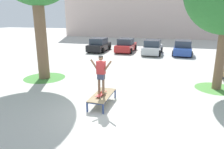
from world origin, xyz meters
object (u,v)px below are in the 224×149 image
car_black (99,45)px  car_silver (152,48)px  car_red (126,46)px  skate_box (102,96)px  skater (101,72)px  skateboard (101,94)px  car_blue (183,48)px

car_black → car_silver: (6.13, -0.24, 0.00)m
car_red → car_silver: 3.16m
car_black → skate_box: bearing=-69.1°
skater → car_black: 15.50m
skateboard → car_blue: bearing=75.9°
skate_box → skateboard: bearing=-89.2°
skate_box → car_black: car_black is taller
skater → car_silver: 14.27m
skateboard → car_silver: 14.25m
skate_box → car_silver: 14.13m
car_red → car_black: bearing=-170.6°
car_black → car_blue: size_ratio=0.99×
skate_box → skateboard: skateboard is taller
skateboard → car_black: bearing=110.8°
skateboard → car_red: (-2.43, 14.98, 0.15)m
skateboard → car_black: car_black is taller
skater → car_blue: (3.71, 14.73, -0.84)m
skate_box → car_blue: car_blue is taller
car_red → car_silver: bearing=-13.7°
car_blue → skateboard: bearing=-104.1°
skate_box → skateboard: (0.00, -0.11, 0.12)m
car_red → car_blue: size_ratio=0.99×
car_silver → car_blue: (3.07, 0.50, 0.00)m
skate_box → car_silver: car_silver is taller
skater → car_blue: bearing=75.9°
skateboard → car_blue: 15.19m
car_silver → car_blue: 3.11m
car_black → car_red: same height
skater → car_blue: size_ratio=0.40×
car_red → car_silver: size_ratio=1.00×
skater → car_red: skater is taller
car_black → car_red: bearing=9.4°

